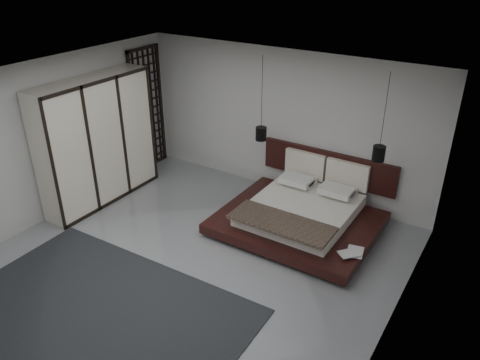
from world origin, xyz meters
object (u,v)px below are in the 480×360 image
Objects in this scene: lattice_screen at (148,109)px; rug at (90,321)px; pendant_left at (261,133)px; pendant_right at (379,153)px; bed at (302,212)px; wardrobe at (97,141)px.

lattice_screen is 5.07m from rug.
pendant_right is (2.14, -0.00, 0.11)m from pendant_left.
bed is 1.60m from pendant_left.
rug is (-2.40, -4.01, -1.50)m from pendant_right.
bed is (3.94, -0.53, -1.02)m from lattice_screen.
rug is (2.37, -2.49, -1.18)m from wardrobe.
pendant_left reaches higher than rug.
pendant_left is at bearing 86.35° from rug.
pendant_left reaches higher than bed.
lattice_screen is 1.00× the size of bed.
lattice_screen is 0.65× the size of rug.
pendant_left is at bearing 30.13° from wardrobe.
rug is at bearing -93.65° from pendant_left.
bed is 1.70× the size of pendant_left.
pendant_left is at bearing 180.00° from pendant_right.
wardrobe reaches higher than rug.
rug is at bearing -110.16° from bed.
bed is 0.65× the size of rug.
bed is 1.84× the size of pendant_right.
lattice_screen is 1.68m from wardrobe.
wardrobe is 0.60× the size of rug.
wardrobe is (-2.62, -1.52, -0.20)m from pendant_left.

